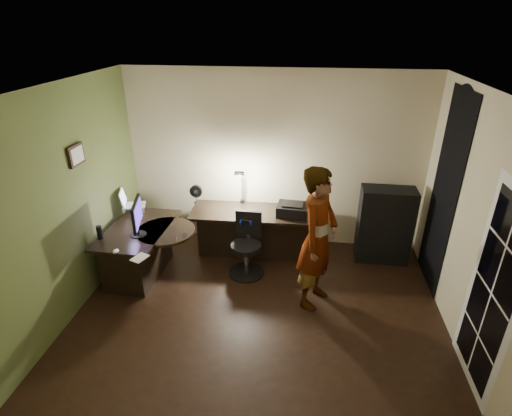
# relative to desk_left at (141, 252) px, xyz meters

# --- Properties ---
(floor) EXTENTS (4.50, 4.00, 0.01)m
(floor) POSITION_rel_desk_left_xyz_m (1.73, -0.75, -0.37)
(floor) COLOR black
(floor) RESTS_ON ground
(ceiling) EXTENTS (4.50, 4.00, 0.01)m
(ceiling) POSITION_rel_desk_left_xyz_m (1.73, -0.75, 2.34)
(ceiling) COLOR silver
(ceiling) RESTS_ON floor
(wall_back) EXTENTS (4.50, 0.01, 2.70)m
(wall_back) POSITION_rel_desk_left_xyz_m (1.73, 1.26, 0.98)
(wall_back) COLOR beige
(wall_back) RESTS_ON floor
(wall_front) EXTENTS (4.50, 0.01, 2.70)m
(wall_front) POSITION_rel_desk_left_xyz_m (1.73, -2.75, 0.98)
(wall_front) COLOR beige
(wall_front) RESTS_ON floor
(wall_left) EXTENTS (0.01, 4.00, 2.70)m
(wall_left) POSITION_rel_desk_left_xyz_m (-0.52, -0.75, 0.98)
(wall_left) COLOR beige
(wall_left) RESTS_ON floor
(wall_right) EXTENTS (0.01, 4.00, 2.70)m
(wall_right) POSITION_rel_desk_left_xyz_m (3.99, -0.75, 0.98)
(wall_right) COLOR beige
(wall_right) RESTS_ON floor
(green_wall_overlay) EXTENTS (0.00, 4.00, 2.70)m
(green_wall_overlay) POSITION_rel_desk_left_xyz_m (-0.51, -0.75, 0.98)
(green_wall_overlay) COLOR #4E5D2B
(green_wall_overlay) RESTS_ON floor
(arched_doorway) EXTENTS (0.01, 0.90, 2.60)m
(arched_doorway) POSITION_rel_desk_left_xyz_m (3.97, 0.40, 0.93)
(arched_doorway) COLOR black
(arched_doorway) RESTS_ON floor
(french_door) EXTENTS (0.02, 0.92, 2.10)m
(french_door) POSITION_rel_desk_left_xyz_m (3.97, -1.30, 0.68)
(french_door) COLOR white
(french_door) RESTS_ON floor
(framed_picture) EXTENTS (0.04, 0.30, 0.25)m
(framed_picture) POSITION_rel_desk_left_xyz_m (-0.49, -0.30, 1.48)
(framed_picture) COLOR black
(framed_picture) RESTS_ON wall_left
(desk_left) EXTENTS (0.84, 1.31, 0.74)m
(desk_left) POSITION_rel_desk_left_xyz_m (0.00, 0.00, 0.00)
(desk_left) COLOR black
(desk_left) RESTS_ON floor
(desk_right) EXTENTS (1.94, 0.73, 0.72)m
(desk_right) POSITION_rel_desk_left_xyz_m (1.52, 0.76, -0.01)
(desk_right) COLOR black
(desk_right) RESTS_ON floor
(cabinet) EXTENTS (0.77, 0.39, 1.14)m
(cabinet) POSITION_rel_desk_left_xyz_m (3.41, 0.87, 0.20)
(cabinet) COLOR black
(cabinet) RESTS_ON floor
(laptop_stand) EXTENTS (0.24, 0.21, 0.09)m
(laptop_stand) POSITION_rel_desk_left_xyz_m (-0.25, 0.52, 0.41)
(laptop_stand) COLOR silver
(laptop_stand) RESTS_ON desk_left
(laptop) EXTENTS (0.42, 0.40, 0.23)m
(laptop) POSITION_rel_desk_left_xyz_m (-0.25, 0.52, 0.57)
(laptop) COLOR silver
(laptop) RESTS_ON laptop_stand
(monitor) EXTENTS (0.23, 0.54, 0.35)m
(monitor) POSITION_rel_desk_left_xyz_m (0.08, -0.16, 0.54)
(monitor) COLOR black
(monitor) RESTS_ON desk_left
(mouse) EXTENTS (0.09, 0.12, 0.04)m
(mouse) POSITION_rel_desk_left_xyz_m (-0.02, -0.61, 0.38)
(mouse) COLOR silver
(mouse) RESTS_ON desk_left
(phone) EXTENTS (0.09, 0.14, 0.01)m
(phone) POSITION_rel_desk_left_xyz_m (0.69, -0.10, 0.37)
(phone) COLOR black
(phone) RESTS_ON desk_left
(pen) EXTENTS (0.05, 0.15, 0.01)m
(pen) POSITION_rel_desk_left_xyz_m (0.61, -0.19, 0.37)
(pen) COLOR black
(pen) RESTS_ON desk_left
(speaker) EXTENTS (0.09, 0.09, 0.18)m
(speaker) POSITION_rel_desk_left_xyz_m (-0.36, -0.32, 0.46)
(speaker) COLOR black
(speaker) RESTS_ON desk_left
(notepad) EXTENTS (0.20, 0.24, 0.01)m
(notepad) POSITION_rel_desk_left_xyz_m (0.32, -0.69, 0.37)
(notepad) COLOR silver
(notepad) RESTS_ON desk_left
(desk_fan) EXTENTS (0.20, 0.11, 0.30)m
(desk_fan) POSITION_rel_desk_left_xyz_m (0.57, 0.97, 0.49)
(desk_fan) COLOR black
(desk_fan) RESTS_ON desk_right
(headphones) EXTENTS (0.19, 0.12, 0.08)m
(headphones) POSITION_rel_desk_left_xyz_m (1.44, 0.36, 0.38)
(headphones) COLOR navy
(headphones) RESTS_ON desk_right
(printer) EXTENTS (0.46, 0.37, 0.19)m
(printer) POSITION_rel_desk_left_xyz_m (2.06, 0.73, 0.43)
(printer) COLOR black
(printer) RESTS_ON desk_right
(desk_lamp) EXTENTS (0.17, 0.30, 0.63)m
(desk_lamp) POSITION_rel_desk_left_xyz_m (1.27, 1.04, 0.65)
(desk_lamp) COLOR black
(desk_lamp) RESTS_ON desk_right
(office_chair) EXTENTS (0.52, 0.52, 0.90)m
(office_chair) POSITION_rel_desk_left_xyz_m (1.45, 0.20, 0.08)
(office_chair) COLOR black
(office_chair) RESTS_ON floor
(person) EXTENTS (0.65, 0.77, 1.83)m
(person) POSITION_rel_desk_left_xyz_m (2.41, -0.27, 0.54)
(person) COLOR #D8A88C
(person) RESTS_ON floor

